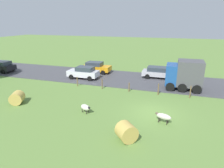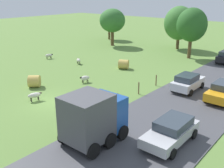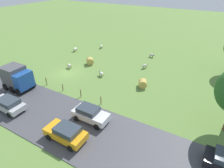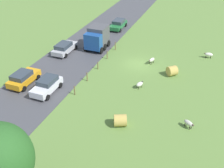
{
  "view_description": "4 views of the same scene",
  "coord_description": "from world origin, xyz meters",
  "px_view_note": "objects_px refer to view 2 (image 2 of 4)",
  "views": [
    {
      "loc": [
        -15.81,
        -1.29,
        7.57
      ],
      "look_at": [
        3.19,
        4.78,
        1.18
      ],
      "focal_mm": 31.81,
      "sensor_mm": 36.0,
      "label": 1
    },
    {
      "loc": [
        17.76,
        -13.17,
        9.11
      ],
      "look_at": [
        3.19,
        4.24,
        1.27
      ],
      "focal_mm": 42.26,
      "sensor_mm": 36.0,
      "label": 2
    },
    {
      "loc": [
        20.63,
        20.41,
        14.13
      ],
      "look_at": [
        1.98,
        9.71,
        1.6
      ],
      "focal_mm": 30.0,
      "sensor_mm": 36.0,
      "label": 3
    },
    {
      "loc": [
        -8.35,
        31.14,
        17.12
      ],
      "look_at": [
        0.83,
        7.89,
        1.28
      ],
      "focal_mm": 42.75,
      "sensor_mm": 36.0,
      "label": 4
    }
  ],
  "objects_px": {
    "sheep_0": "(78,60)",
    "tree_1": "(179,23)",
    "hay_bale_1": "(34,81)",
    "truck_0": "(93,117)",
    "sheep_3": "(85,78)",
    "sheep_5": "(49,55)",
    "car_4": "(223,91)",
    "sheep_1": "(35,95)",
    "car_3": "(171,131)",
    "tree_0": "(192,25)",
    "hay_bale_0": "(124,64)",
    "car_1": "(188,82)",
    "tree_3": "(109,19)",
    "tree_2": "(112,21)"
  },
  "relations": [
    {
      "from": "sheep_0",
      "to": "tree_1",
      "type": "bearing_deg",
      "value": 73.07
    },
    {
      "from": "hay_bale_1",
      "to": "sheep_0",
      "type": "bearing_deg",
      "value": 109.89
    },
    {
      "from": "sheep_0",
      "to": "hay_bale_1",
      "type": "relative_size",
      "value": 0.93
    },
    {
      "from": "hay_bale_1",
      "to": "truck_0",
      "type": "bearing_deg",
      "value": -17.61
    },
    {
      "from": "sheep_3",
      "to": "sheep_5",
      "type": "height_order",
      "value": "sheep_3"
    },
    {
      "from": "car_4",
      "to": "hay_bale_1",
      "type": "bearing_deg",
      "value": -151.63
    },
    {
      "from": "sheep_1",
      "to": "car_3",
      "type": "xyz_separation_m",
      "value": [
        12.64,
        1.5,
        0.33
      ]
    },
    {
      "from": "hay_bale_1",
      "to": "tree_0",
      "type": "bearing_deg",
      "value": 73.32
    },
    {
      "from": "tree_1",
      "to": "hay_bale_0",
      "type": "bearing_deg",
      "value": -87.75
    },
    {
      "from": "sheep_3",
      "to": "tree_1",
      "type": "relative_size",
      "value": 0.16
    },
    {
      "from": "sheep_5",
      "to": "tree_0",
      "type": "relative_size",
      "value": 0.17
    },
    {
      "from": "car_1",
      "to": "tree_3",
      "type": "bearing_deg",
      "value": 144.53
    },
    {
      "from": "tree_3",
      "to": "sheep_3",
      "type": "bearing_deg",
      "value": -54.83
    },
    {
      "from": "car_3",
      "to": "tree_1",
      "type": "bearing_deg",
      "value": 115.93
    },
    {
      "from": "hay_bale_1",
      "to": "tree_1",
      "type": "relative_size",
      "value": 0.17
    },
    {
      "from": "tree_0",
      "to": "car_1",
      "type": "bearing_deg",
      "value": -66.15
    },
    {
      "from": "sheep_3",
      "to": "car_3",
      "type": "height_order",
      "value": "car_3"
    },
    {
      "from": "tree_1",
      "to": "car_3",
      "type": "bearing_deg",
      "value": -64.07
    },
    {
      "from": "hay_bale_1",
      "to": "car_4",
      "type": "bearing_deg",
      "value": 28.37
    },
    {
      "from": "truck_0",
      "to": "car_1",
      "type": "xyz_separation_m",
      "value": [
        0.5,
        12.8,
        -0.9
      ]
    },
    {
      "from": "sheep_0",
      "to": "car_3",
      "type": "relative_size",
      "value": 0.25
    },
    {
      "from": "tree_2",
      "to": "tree_1",
      "type": "bearing_deg",
      "value": 24.66
    },
    {
      "from": "hay_bale_1",
      "to": "truck_0",
      "type": "xyz_separation_m",
      "value": [
        11.97,
        -3.8,
        1.19
      ]
    },
    {
      "from": "sheep_0",
      "to": "sheep_5",
      "type": "distance_m",
      "value": 5.59
    },
    {
      "from": "sheep_3",
      "to": "hay_bale_0",
      "type": "relative_size",
      "value": 0.95
    },
    {
      "from": "sheep_5",
      "to": "tree_2",
      "type": "relative_size",
      "value": 0.18
    },
    {
      "from": "sheep_1",
      "to": "car_1",
      "type": "xyz_separation_m",
      "value": [
        9.31,
        11.15,
        0.38
      ]
    },
    {
      "from": "sheep_1",
      "to": "hay_bale_0",
      "type": "distance_m",
      "value": 13.5
    },
    {
      "from": "sheep_1",
      "to": "car_1",
      "type": "distance_m",
      "value": 14.53
    },
    {
      "from": "tree_2",
      "to": "car_1",
      "type": "relative_size",
      "value": 1.59
    },
    {
      "from": "tree_0",
      "to": "tree_1",
      "type": "relative_size",
      "value": 1.01
    },
    {
      "from": "sheep_5",
      "to": "car_3",
      "type": "bearing_deg",
      "value": -20.53
    },
    {
      "from": "sheep_0",
      "to": "tree_3",
      "type": "distance_m",
      "value": 20.92
    },
    {
      "from": "car_1",
      "to": "car_3",
      "type": "height_order",
      "value": "car_1"
    },
    {
      "from": "sheep_0",
      "to": "tree_3",
      "type": "xyz_separation_m",
      "value": [
        -9.95,
        18.07,
        3.54
      ]
    },
    {
      "from": "tree_1",
      "to": "car_4",
      "type": "distance_m",
      "value": 23.58
    },
    {
      "from": "hay_bale_1",
      "to": "car_1",
      "type": "bearing_deg",
      "value": 35.82
    },
    {
      "from": "tree_2",
      "to": "hay_bale_0",
      "type": "bearing_deg",
      "value": -44.96
    },
    {
      "from": "car_1",
      "to": "tree_1",
      "type": "bearing_deg",
      "value": 119.26
    },
    {
      "from": "hay_bale_0",
      "to": "car_1",
      "type": "height_order",
      "value": "car_1"
    },
    {
      "from": "tree_2",
      "to": "tree_0",
      "type": "bearing_deg",
      "value": -1.44
    },
    {
      "from": "sheep_1",
      "to": "sheep_5",
      "type": "relative_size",
      "value": 1.1
    },
    {
      "from": "sheep_3",
      "to": "car_4",
      "type": "xyz_separation_m",
      "value": [
        13.04,
        4.31,
        0.4
      ]
    },
    {
      "from": "car_3",
      "to": "truck_0",
      "type": "bearing_deg",
      "value": -140.61
    },
    {
      "from": "car_3",
      "to": "tree_2",
      "type": "bearing_deg",
      "value": 136.25
    },
    {
      "from": "tree_3",
      "to": "sheep_1",
      "type": "bearing_deg",
      "value": -60.85
    },
    {
      "from": "hay_bale_0",
      "to": "truck_0",
      "type": "height_order",
      "value": "truck_0"
    },
    {
      "from": "sheep_5",
      "to": "car_3",
      "type": "height_order",
      "value": "car_3"
    },
    {
      "from": "sheep_1",
      "to": "tree_0",
      "type": "bearing_deg",
      "value": 81.84
    },
    {
      "from": "hay_bale_1",
      "to": "tree_2",
      "type": "relative_size",
      "value": 0.19
    }
  ]
}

